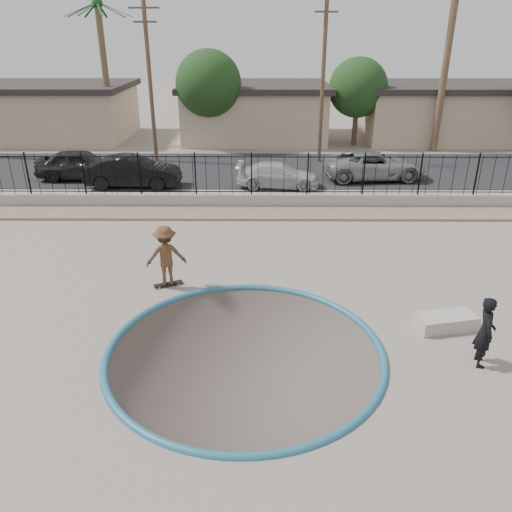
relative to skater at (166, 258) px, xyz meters
The scene contains 24 objects.
ground 10.01m from the skater, 75.12° to the left, with size 120.00×120.00×2.20m, color gray.
bowl_pit 4.44m from the skater, 54.48° to the right, with size 6.84×6.84×1.80m, color #50443D, non-canonical shape.
coping_ring 4.44m from the skater, 54.48° to the right, with size 7.04×7.04×0.20m, color #27647F.
rock_strip 7.19m from the skater, 69.33° to the left, with size 42.00×1.60×0.11m, color #9A8565.
retaining_wall 8.20m from the skater, 72.06° to the left, with size 42.00×0.45×0.60m, color #9C928A.
fence 8.19m from the skater, 72.06° to the left, with size 40.00×0.04×1.80m.
street 14.72m from the skater, 80.13° to the left, with size 90.00×8.00×0.04m, color black.
house_west 27.05m from the skater, 117.51° to the left, with size 11.60×8.60×3.90m.
house_center 24.13m from the skater, 84.01° to the left, with size 10.60×8.60×3.90m.
house_east 29.13m from the skater, 55.43° to the left, with size 12.60×8.60×3.90m.
palm_mid 23.45m from the skater, 109.21° to the left, with size 2.30×2.30×9.30m.
palm_right 25.11m from the skater, 53.30° to the left, with size 2.30×2.30×10.30m.
utility_pole_left 17.25m from the skater, 101.94° to the left, with size 1.70×0.24×9.00m.
utility_pole_mid 18.16m from the skater, 68.41° to the left, with size 1.70×0.24×9.50m.
street_tree_left 20.73m from the skater, 91.35° to the left, with size 4.32×4.32×6.36m.
street_tree_mid 23.66m from the skater, 66.10° to the left, with size 3.96×3.96×5.83m.
skater is the anchor object (origin of this frame).
skateboard 0.89m from the skater, 135.00° to the left, with size 0.92×0.57×0.08m.
videographer 9.10m from the skater, 25.91° to the right, with size 0.65×0.43×1.79m, color black.
concrete_ledge 8.28m from the skater, 16.98° to the right, with size 1.60×0.70×0.40m, color #A79E94.
car_a 13.99m from the skater, 118.51° to the left, with size 1.87×4.64×1.58m, color black.
car_b 11.44m from the skater, 108.13° to the left, with size 1.66×4.76×1.57m, color black.
car_c 11.53m from the skater, 70.64° to the left, with size 1.70×4.19×1.22m, color #BBBABD.
car_d 15.39m from the skater, 54.15° to the left, with size 2.49×5.41×1.50m, color #919498.
Camera 1 is at (0.35, -11.41, 7.33)m, focal length 35.00 mm.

